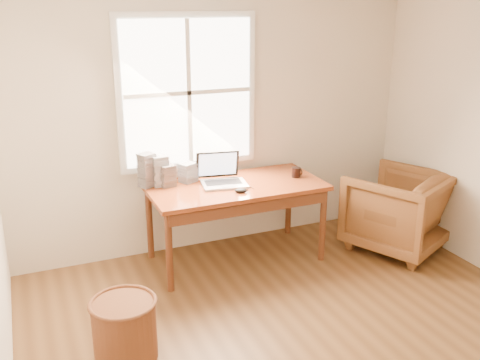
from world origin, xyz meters
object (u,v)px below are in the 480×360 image
object	(u,v)px
wicker_stool	(125,330)
cd_stack_a	(160,171)
laptop	(224,170)
coffee_mug	(296,172)
desk	(236,186)
armchair	(397,211)

from	to	relation	value
wicker_stool	cd_stack_a	bearing A→B (deg)	64.60
laptop	coffee_mug	world-z (taller)	laptop
desk	wicker_stool	xyz separation A→B (m)	(-1.27, -1.10, -0.51)
desk	laptop	xyz separation A→B (m)	(-0.11, 0.01, 0.17)
laptop	cd_stack_a	xyz separation A→B (m)	(-0.53, 0.23, -0.01)
wicker_stool	laptop	distance (m)	1.75
armchair	laptop	world-z (taller)	laptop
wicker_stool	cd_stack_a	xyz separation A→B (m)	(0.63, 1.33, 0.67)
desk	laptop	world-z (taller)	laptop
armchair	wicker_stool	bearing A→B (deg)	-11.54
armchair	wicker_stool	distance (m)	2.91
coffee_mug	cd_stack_a	size ratio (longest dim) A/B	0.35
armchair	cd_stack_a	xyz separation A→B (m)	(-2.19, 0.63, 0.49)
armchair	desk	bearing A→B (deg)	-39.77
wicker_stool	laptop	xyz separation A→B (m)	(1.17, 1.11, 0.68)
coffee_mug	armchair	bearing A→B (deg)	-1.85
coffee_mug	cd_stack_a	xyz separation A→B (m)	(-1.25, 0.27, 0.09)
armchair	coffee_mug	bearing A→B (deg)	-46.76
desk	wicker_stool	world-z (taller)	desk
desk	armchair	distance (m)	1.63
coffee_mug	cd_stack_a	distance (m)	1.28
desk	armchair	xyz separation A→B (m)	(1.55, -0.39, -0.34)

